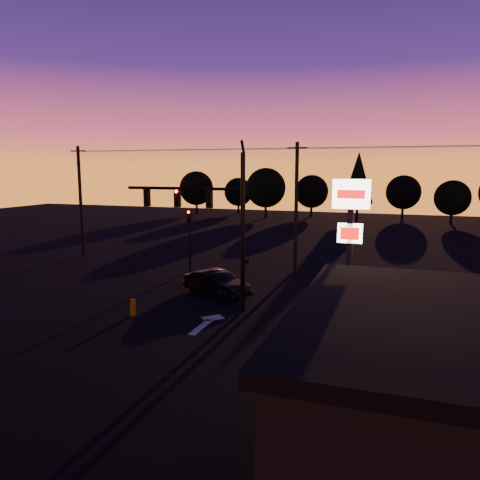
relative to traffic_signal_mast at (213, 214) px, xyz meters
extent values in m
plane|color=black|center=(0.10, -3.99, -4.94)|extent=(120.00, 120.00, 0.00)
cube|color=beige|center=(0.60, -2.99, -4.93)|extent=(0.35, 2.20, 0.01)
cube|color=beige|center=(0.60, -1.59, -4.93)|extent=(1.20, 1.20, 0.01)
cylinder|color=black|center=(1.60, 0.01, -0.94)|extent=(0.24, 0.24, 8.00)
cylinder|color=black|center=(1.60, 0.01, 3.26)|extent=(0.14, 0.52, 0.76)
cylinder|color=black|center=(-1.65, 0.01, 1.26)|extent=(6.50, 0.16, 0.16)
cube|color=black|center=(-0.20, 0.01, 0.76)|extent=(0.32, 0.22, 0.95)
sphere|color=black|center=(-0.20, -0.12, 1.11)|extent=(0.18, 0.18, 0.18)
sphere|color=black|center=(-0.20, -0.12, 0.81)|extent=(0.18, 0.18, 0.18)
sphere|color=black|center=(-0.20, -0.12, 0.51)|extent=(0.18, 0.18, 0.18)
cube|color=black|center=(-2.00, 0.01, 0.76)|extent=(0.32, 0.22, 0.95)
sphere|color=#FF0705|center=(-2.00, -0.12, 1.11)|extent=(0.18, 0.18, 0.18)
sphere|color=black|center=(-2.00, -0.12, 0.81)|extent=(0.18, 0.18, 0.18)
sphere|color=black|center=(-2.00, -0.12, 0.51)|extent=(0.18, 0.18, 0.18)
cube|color=black|center=(-3.80, 0.01, 0.76)|extent=(0.32, 0.22, 0.95)
sphere|color=black|center=(-3.80, -0.12, 1.11)|extent=(0.18, 0.18, 0.18)
sphere|color=black|center=(-3.80, -0.12, 0.81)|extent=(0.18, 0.18, 0.18)
sphere|color=black|center=(-3.80, -0.12, 0.51)|extent=(0.18, 0.18, 0.18)
cube|color=black|center=(1.78, 0.01, -2.34)|extent=(0.22, 0.18, 0.28)
cylinder|color=black|center=(-4.90, 7.51, -3.14)|extent=(0.14, 0.14, 3.60)
cube|color=black|center=(-4.90, 7.51, -1.04)|extent=(0.30, 0.20, 0.90)
sphere|color=#FF0705|center=(-4.90, 7.39, -0.72)|extent=(0.18, 0.18, 0.18)
sphere|color=black|center=(-4.90, 7.39, -1.00)|extent=(0.18, 0.18, 0.18)
sphere|color=black|center=(-4.90, 7.39, -1.28)|extent=(0.18, 0.18, 0.18)
cube|color=black|center=(7.10, -2.49, -1.74)|extent=(0.22, 0.22, 6.40)
cube|color=white|center=(7.10, -2.49, 1.26)|extent=(1.50, 0.25, 1.20)
cube|color=red|center=(7.10, -2.63, 1.26)|extent=(1.10, 0.02, 0.35)
cube|color=white|center=(7.10, -2.49, -0.34)|extent=(1.00, 0.22, 0.80)
cube|color=red|center=(7.10, -2.62, -0.34)|extent=(0.75, 0.02, 0.50)
cylinder|color=black|center=(-15.90, 10.01, -0.44)|extent=(0.26, 0.26, 9.00)
cube|color=black|center=(-15.90, 10.01, 3.66)|extent=(1.40, 0.10, 0.10)
cylinder|color=black|center=(2.10, 10.01, -0.44)|extent=(0.26, 0.26, 9.00)
cube|color=black|center=(2.10, 10.01, 3.66)|extent=(1.40, 0.10, 0.10)
cylinder|color=black|center=(-6.90, 9.41, 3.61)|extent=(18.00, 0.02, 0.02)
cylinder|color=black|center=(-6.90, 10.01, 3.66)|extent=(18.00, 0.02, 0.02)
cylinder|color=black|center=(-6.90, 10.61, 3.61)|extent=(18.00, 0.02, 0.02)
cylinder|color=black|center=(11.10, 9.41, 3.61)|extent=(18.00, 0.02, 0.02)
cylinder|color=black|center=(11.10, 10.01, 3.66)|extent=(18.00, 0.02, 0.02)
cylinder|color=black|center=(11.10, 10.61, 3.61)|extent=(18.00, 0.02, 0.02)
cube|color=black|center=(9.10, -7.47, -3.54)|extent=(2.20, 0.05, 1.60)
cylinder|color=#C27709|center=(-3.29, -2.52, -4.52)|extent=(0.28, 0.28, 0.83)
cylinder|color=black|center=(-21.90, 46.01, -4.12)|extent=(0.36, 0.36, 1.62)
sphere|color=black|center=(-21.90, 46.01, -0.87)|extent=(5.36, 5.36, 5.36)
cylinder|color=black|center=(-15.90, 49.01, -4.25)|extent=(0.36, 0.36, 1.38)
sphere|color=black|center=(-15.90, 49.01, -1.50)|extent=(4.54, 4.54, 4.54)
cylinder|color=black|center=(-9.90, 44.01, -4.06)|extent=(0.36, 0.36, 1.75)
sphere|color=black|center=(-9.90, 44.01, -0.56)|extent=(5.77, 5.78, 5.78)
cylinder|color=black|center=(-3.90, 48.01, -4.19)|extent=(0.36, 0.36, 1.50)
sphere|color=black|center=(-3.90, 48.01, -1.19)|extent=(4.95, 4.95, 4.95)
cylinder|color=black|center=(3.10, 45.01, -3.75)|extent=(0.36, 0.36, 2.38)
cone|color=black|center=(3.10, 45.01, 1.00)|extent=(4.18, 4.18, 7.12)
cylinder|color=black|center=(9.10, 50.01, -4.19)|extent=(0.36, 0.36, 1.50)
sphere|color=black|center=(9.10, 50.01, -1.19)|extent=(4.95, 4.95, 4.95)
cylinder|color=black|center=(15.10, 44.01, -4.25)|extent=(0.36, 0.36, 1.38)
sphere|color=black|center=(15.10, 44.01, -1.50)|extent=(4.54, 4.54, 4.54)
imported|color=black|center=(-0.78, 2.34, -4.23)|extent=(4.50, 3.13, 1.41)
imported|color=black|center=(8.07, 3.63, -4.23)|extent=(5.27, 3.55, 1.42)
imported|color=black|center=(8.68, -5.67, -4.19)|extent=(4.42, 5.92, 1.50)
camera|label=1|loc=(9.08, -21.90, 2.32)|focal=35.00mm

